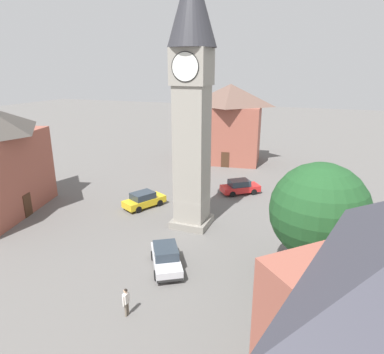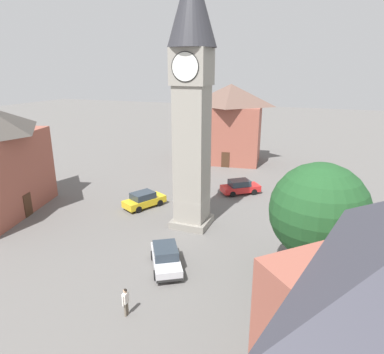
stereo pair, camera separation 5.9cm
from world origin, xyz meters
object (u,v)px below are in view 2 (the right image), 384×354
at_px(car_white_side, 144,200).
at_px(car_blue_kerb, 166,258).
at_px(car_silver_kerb, 240,187).
at_px(car_red_corner, 353,232).
at_px(clock_tower, 192,80).
at_px(tree, 319,211).
at_px(building_terrace_right, 230,123).
at_px(pedestrian, 126,300).

bearing_deg(car_white_side, car_blue_kerb, -53.76).
height_order(car_silver_kerb, car_red_corner, same).
bearing_deg(car_blue_kerb, car_silver_kerb, 85.33).
xyz_separation_m(clock_tower, car_blue_kerb, (0.76, -6.89, -11.29)).
distance_m(car_silver_kerb, tree, 16.42).
xyz_separation_m(car_silver_kerb, tree, (7.91, -13.83, 3.96)).
xyz_separation_m(car_silver_kerb, car_white_side, (-7.79, -7.04, 0.00)).
bearing_deg(car_white_side, car_red_corner, -0.94).
xyz_separation_m(car_white_side, building_terrace_right, (3.11, 19.69, 4.78)).
bearing_deg(pedestrian, clock_tower, 93.69).
distance_m(car_silver_kerb, car_red_corner, 12.96).
distance_m(car_red_corner, pedestrian, 18.11).
distance_m(car_silver_kerb, car_white_side, 10.50).
xyz_separation_m(car_blue_kerb, car_red_corner, (11.97, 8.56, 0.00)).
bearing_deg(car_blue_kerb, car_white_side, 126.24).
xyz_separation_m(car_red_corner, pedestrian, (-11.96, -13.59, 0.25)).
relative_size(car_white_side, pedestrian, 2.63).
bearing_deg(car_red_corner, tree, -113.10).
distance_m(pedestrian, building_terrace_right, 34.06).
bearing_deg(car_silver_kerb, clock_tower, -102.88).
relative_size(car_blue_kerb, building_terrace_right, 0.40).
bearing_deg(tree, car_red_corner, 66.90).
height_order(car_red_corner, tree, tree).
bearing_deg(car_silver_kerb, building_terrace_right, 110.31).
xyz_separation_m(tree, building_terrace_right, (-12.59, 26.47, 0.82)).
bearing_deg(pedestrian, tree, 37.70).
height_order(car_red_corner, pedestrian, pedestrian).
bearing_deg(pedestrian, car_silver_kerb, 86.47).
relative_size(car_silver_kerb, car_white_side, 0.97).
relative_size(clock_tower, pedestrian, 12.19).
xyz_separation_m(clock_tower, car_silver_kerb, (2.06, 9.02, -11.29)).
distance_m(clock_tower, car_red_corner, 17.10).
xyz_separation_m(car_red_corner, tree, (-2.76, -6.48, 3.96)).
bearing_deg(pedestrian, building_terrace_right, 95.76).
relative_size(car_blue_kerb, car_white_side, 0.99).
bearing_deg(building_terrace_right, clock_tower, -83.11).
xyz_separation_m(car_silver_kerb, pedestrian, (-1.29, -20.94, 0.25)).
bearing_deg(building_terrace_right, car_blue_kerb, -83.25).
bearing_deg(clock_tower, car_silver_kerb, 77.12).
xyz_separation_m(clock_tower, building_terrace_right, (-2.62, 21.66, -6.51)).
height_order(car_white_side, tree, tree).
height_order(clock_tower, car_white_side, clock_tower).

